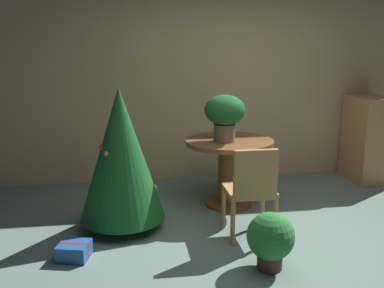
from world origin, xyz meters
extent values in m
plane|color=slate|center=(0.00, 0.00, 0.00)|extent=(6.60, 6.60, 0.00)
cube|color=tan|center=(0.00, 2.20, 1.30)|extent=(6.00, 0.10, 2.60)
cylinder|color=brown|center=(-0.16, 1.10, 0.02)|extent=(0.53, 0.53, 0.04)
cylinder|color=brown|center=(-0.16, 1.10, 0.38)|extent=(0.24, 0.24, 0.67)
cylinder|color=brown|center=(-0.16, 1.10, 0.74)|extent=(0.98, 0.98, 0.05)
cylinder|color=#665B51|center=(-0.23, 1.03, 0.86)|extent=(0.23, 0.23, 0.19)
ellipsoid|color=#195623|center=(-0.23, 1.03, 1.11)|extent=(0.44, 0.44, 0.33)
sphere|color=#E5A8B2|center=(-0.24, 1.20, 1.09)|extent=(0.05, 0.05, 0.05)
sphere|color=#E5A8B2|center=(-0.28, 0.91, 1.16)|extent=(0.09, 0.09, 0.09)
sphere|color=#E5A8B2|center=(-0.15, 0.98, 1.14)|extent=(0.08, 0.08, 0.08)
sphere|color=#E5A8B2|center=(-0.38, 1.07, 1.10)|extent=(0.09, 0.09, 0.09)
cylinder|color=#B27F4C|center=(-0.36, 0.47, 0.21)|extent=(0.04, 0.04, 0.42)
cylinder|color=#B27F4C|center=(0.05, 0.47, 0.21)|extent=(0.04, 0.04, 0.42)
cylinder|color=#B27F4C|center=(-0.36, 0.09, 0.21)|extent=(0.04, 0.04, 0.42)
cylinder|color=#B27F4C|center=(0.05, 0.09, 0.21)|extent=(0.04, 0.04, 0.42)
cube|color=#B27F4C|center=(-0.16, 0.28, 0.45)|extent=(0.44, 0.43, 0.05)
cube|color=#B27F4C|center=(-0.16, 0.09, 0.68)|extent=(0.40, 0.05, 0.42)
cylinder|color=brown|center=(-1.34, 0.65, 0.05)|extent=(0.10, 0.10, 0.10)
cone|color=#195623|center=(-1.34, 0.65, 0.76)|extent=(0.84, 0.84, 1.31)
sphere|color=silver|center=(-1.48, 0.82, 0.63)|extent=(0.06, 0.06, 0.06)
sphere|color=gold|center=(-1.47, 0.53, 0.79)|extent=(0.06, 0.06, 0.06)
sphere|color=gold|center=(-1.02, 0.69, 0.39)|extent=(0.06, 0.06, 0.06)
sphere|color=red|center=(-1.52, 0.62, 0.84)|extent=(0.06, 0.06, 0.06)
sphere|color=gold|center=(-1.50, 0.80, 0.65)|extent=(0.04, 0.04, 0.04)
cube|color=#1E569E|center=(-1.76, 0.04, 0.07)|extent=(0.30, 0.29, 0.14)
cube|color=red|center=(-1.76, 0.04, 0.07)|extent=(0.25, 0.09, 0.14)
cube|color=#B27F4C|center=(1.92, 1.74, 0.56)|extent=(0.49, 0.65, 1.13)
sphere|color=#B29338|center=(1.67, 1.74, 0.62)|extent=(0.04, 0.04, 0.04)
cylinder|color=#4C382D|center=(-0.16, -0.37, 0.06)|extent=(0.21, 0.21, 0.13)
sphere|color=#287533|center=(-0.16, -0.37, 0.28)|extent=(0.39, 0.39, 0.39)
camera|label=1|loc=(-1.28, -3.49, 1.80)|focal=40.75mm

